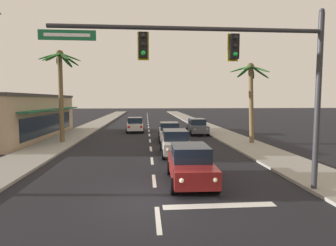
{
  "coord_description": "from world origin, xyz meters",
  "views": [
    {
      "loc": [
        -0.36,
        -9.78,
        3.71
      ],
      "look_at": [
        1.08,
        8.0,
        2.2
      ],
      "focal_mm": 29.35,
      "sensor_mm": 36.0,
      "label": 1
    }
  ],
  "objects_px": {
    "traffic_signal_mast": "(238,64)",
    "sedan_fifth_in_queue": "(169,132)",
    "palm_left_second": "(60,77)",
    "sedan_third_in_queue": "(175,142)",
    "sedan_parked_nearest_kerb": "(197,126)",
    "sedan_oncoming_far": "(135,124)",
    "palm_right_second": "(251,88)",
    "sedan_lead_at_stop_bar": "(190,164)",
    "storefront_strip_left": "(12,116)"
  },
  "relations": [
    {
      "from": "sedan_fifth_in_queue",
      "to": "storefront_strip_left",
      "type": "height_order",
      "value": "storefront_strip_left"
    },
    {
      "from": "sedan_fifth_in_queue",
      "to": "sedan_oncoming_far",
      "type": "distance_m",
      "value": 8.1
    },
    {
      "from": "sedan_lead_at_stop_bar",
      "to": "storefront_strip_left",
      "type": "relative_size",
      "value": 0.27
    },
    {
      "from": "sedan_oncoming_far",
      "to": "sedan_parked_nearest_kerb",
      "type": "xyz_separation_m",
      "value": [
        6.77,
        -2.86,
        0.0
      ]
    },
    {
      "from": "sedan_lead_at_stop_bar",
      "to": "palm_right_second",
      "type": "height_order",
      "value": "palm_right_second"
    },
    {
      "from": "sedan_lead_at_stop_bar",
      "to": "sedan_fifth_in_queue",
      "type": "relative_size",
      "value": 1.0
    },
    {
      "from": "palm_left_second",
      "to": "storefront_strip_left",
      "type": "xyz_separation_m",
      "value": [
        -5.66,
        3.5,
        -3.47
      ]
    },
    {
      "from": "traffic_signal_mast",
      "to": "sedan_oncoming_far",
      "type": "relative_size",
      "value": 2.38
    },
    {
      "from": "sedan_lead_at_stop_bar",
      "to": "sedan_parked_nearest_kerb",
      "type": "distance_m",
      "value": 17.43
    },
    {
      "from": "storefront_strip_left",
      "to": "sedan_oncoming_far",
      "type": "bearing_deg",
      "value": 21.34
    },
    {
      "from": "sedan_lead_at_stop_bar",
      "to": "palm_left_second",
      "type": "relative_size",
      "value": 0.57
    },
    {
      "from": "sedan_lead_at_stop_bar",
      "to": "sedan_third_in_queue",
      "type": "xyz_separation_m",
      "value": [
        -0.0,
        6.28,
        0.0
      ]
    },
    {
      "from": "sedan_lead_at_stop_bar",
      "to": "storefront_strip_left",
      "type": "bearing_deg",
      "value": 133.7
    },
    {
      "from": "sedan_lead_at_stop_bar",
      "to": "palm_left_second",
      "type": "height_order",
      "value": "palm_left_second"
    },
    {
      "from": "traffic_signal_mast",
      "to": "sedan_lead_at_stop_bar",
      "type": "relative_size",
      "value": 2.39
    },
    {
      "from": "sedan_oncoming_far",
      "to": "sedan_parked_nearest_kerb",
      "type": "distance_m",
      "value": 7.35
    },
    {
      "from": "sedan_third_in_queue",
      "to": "traffic_signal_mast",
      "type": "bearing_deg",
      "value": -78.82
    },
    {
      "from": "palm_right_second",
      "to": "palm_left_second",
      "type": "bearing_deg",
      "value": 173.39
    },
    {
      "from": "palm_left_second",
      "to": "palm_right_second",
      "type": "distance_m",
      "value": 15.87
    },
    {
      "from": "traffic_signal_mast",
      "to": "sedan_lead_at_stop_bar",
      "type": "height_order",
      "value": "traffic_signal_mast"
    },
    {
      "from": "sedan_parked_nearest_kerb",
      "to": "storefront_strip_left",
      "type": "relative_size",
      "value": 0.27
    },
    {
      "from": "palm_left_second",
      "to": "sedan_fifth_in_queue",
      "type": "bearing_deg",
      "value": 3.91
    },
    {
      "from": "sedan_third_in_queue",
      "to": "sedan_fifth_in_queue",
      "type": "height_order",
      "value": "same"
    },
    {
      "from": "sedan_fifth_in_queue",
      "to": "sedan_oncoming_far",
      "type": "bearing_deg",
      "value": 114.65
    },
    {
      "from": "sedan_parked_nearest_kerb",
      "to": "sedan_lead_at_stop_bar",
      "type": "bearing_deg",
      "value": -101.69
    },
    {
      "from": "palm_right_second",
      "to": "sedan_fifth_in_queue",
      "type": "bearing_deg",
      "value": 159.35
    },
    {
      "from": "traffic_signal_mast",
      "to": "sedan_third_in_queue",
      "type": "bearing_deg",
      "value": 101.18
    },
    {
      "from": "traffic_signal_mast",
      "to": "sedan_third_in_queue",
      "type": "xyz_separation_m",
      "value": [
        -1.56,
        7.89,
        -4.22
      ]
    },
    {
      "from": "sedan_fifth_in_queue",
      "to": "palm_left_second",
      "type": "height_order",
      "value": "palm_left_second"
    },
    {
      "from": "traffic_signal_mast",
      "to": "sedan_third_in_queue",
      "type": "distance_m",
      "value": 9.08
    },
    {
      "from": "sedan_oncoming_far",
      "to": "sedan_parked_nearest_kerb",
      "type": "height_order",
      "value": "same"
    },
    {
      "from": "sedan_parked_nearest_kerb",
      "to": "sedan_fifth_in_queue",
      "type": "bearing_deg",
      "value": -126.98
    },
    {
      "from": "traffic_signal_mast",
      "to": "sedan_fifth_in_queue",
      "type": "relative_size",
      "value": 2.39
    },
    {
      "from": "sedan_oncoming_far",
      "to": "storefront_strip_left",
      "type": "bearing_deg",
      "value": -158.66
    },
    {
      "from": "sedan_fifth_in_queue",
      "to": "sedan_lead_at_stop_bar",
      "type": "bearing_deg",
      "value": -90.63
    },
    {
      "from": "traffic_signal_mast",
      "to": "sedan_parked_nearest_kerb",
      "type": "height_order",
      "value": "traffic_signal_mast"
    },
    {
      "from": "sedan_lead_at_stop_bar",
      "to": "sedan_oncoming_far",
      "type": "xyz_separation_m",
      "value": [
        -3.24,
        19.93,
        0.0
      ]
    },
    {
      "from": "sedan_third_in_queue",
      "to": "sedan_parked_nearest_kerb",
      "type": "bearing_deg",
      "value": 71.86
    },
    {
      "from": "sedan_fifth_in_queue",
      "to": "palm_left_second",
      "type": "xyz_separation_m",
      "value": [
        -9.23,
        -0.63,
        4.73
      ]
    },
    {
      "from": "sedan_fifth_in_queue",
      "to": "storefront_strip_left",
      "type": "xyz_separation_m",
      "value": [
        -14.89,
        2.87,
        1.26
      ]
    },
    {
      "from": "sedan_fifth_in_queue",
      "to": "sedan_parked_nearest_kerb",
      "type": "xyz_separation_m",
      "value": [
        3.39,
        4.5,
        0.0
      ]
    },
    {
      "from": "palm_left_second",
      "to": "palm_right_second",
      "type": "height_order",
      "value": "palm_left_second"
    },
    {
      "from": "traffic_signal_mast",
      "to": "palm_left_second",
      "type": "relative_size",
      "value": 1.37
    },
    {
      "from": "palm_right_second",
      "to": "sedan_third_in_queue",
      "type": "bearing_deg",
      "value": -150.08
    },
    {
      "from": "traffic_signal_mast",
      "to": "sedan_lead_at_stop_bar",
      "type": "distance_m",
      "value": 4.77
    },
    {
      "from": "sedan_parked_nearest_kerb",
      "to": "traffic_signal_mast",
      "type": "bearing_deg",
      "value": -96.04
    },
    {
      "from": "sedan_fifth_in_queue",
      "to": "sedan_oncoming_far",
      "type": "xyz_separation_m",
      "value": [
        -3.38,
        7.36,
        0.0
      ]
    },
    {
      "from": "sedan_parked_nearest_kerb",
      "to": "sedan_oncoming_far",
      "type": "bearing_deg",
      "value": 157.1
    },
    {
      "from": "sedan_lead_at_stop_bar",
      "to": "storefront_strip_left",
      "type": "height_order",
      "value": "storefront_strip_left"
    },
    {
      "from": "sedan_fifth_in_queue",
      "to": "sedan_oncoming_far",
      "type": "relative_size",
      "value": 1.0
    }
  ]
}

